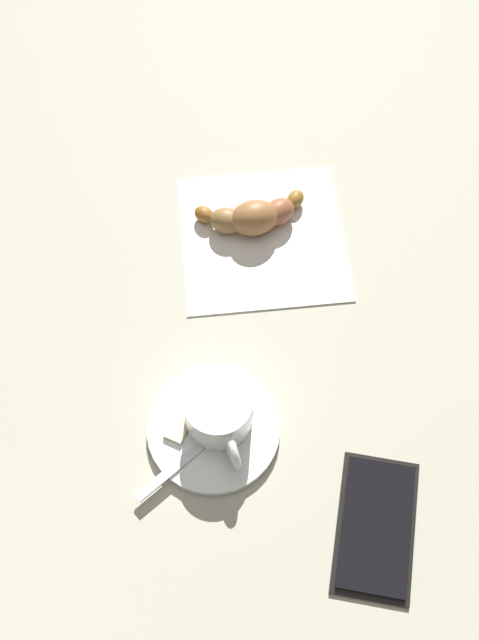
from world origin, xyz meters
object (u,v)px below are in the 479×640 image
sugar_packet (186,412)px  saucer (214,429)px  napkin (262,238)px  croissant (253,216)px  teaspoon (215,434)px  cell_phone (376,526)px  espresso_cup (219,412)px

sugar_packet → saucer: bearing=86.6°
napkin → saucer: bearing=-19.6°
sugar_packet → croissant: bearing=-172.5°
teaspoon → napkin: 0.24m
sugar_packet → napkin: sugar_packet is taller
teaspoon → cell_phone: bearing=53.6°
teaspoon → croissant: croissant is taller
espresso_cup → sugar_packet: (-0.01, -0.03, -0.02)m
espresso_cup → sugar_packet: 0.04m
napkin → espresso_cup: bearing=-18.5°
saucer → croissant: 0.25m
sugar_packet → napkin: (-0.20, 0.10, -0.01)m
espresso_cup → napkin: (-0.21, 0.07, -0.04)m
sugar_packet → napkin: 0.23m
espresso_cup → sugar_packet: size_ratio=1.44×
saucer → espresso_cup: espresso_cup is taller
saucer → sugar_packet: size_ratio=2.06×
saucer → teaspoon: (0.01, 0.00, 0.01)m
teaspoon → cell_phone: teaspoon is taller
croissant → cell_phone: croissant is taller
espresso_cup → teaspoon: espresso_cup is taller
espresso_cup → sugar_packet: espresso_cup is taller
espresso_cup → saucer: bearing=-51.6°
croissant → cell_phone: size_ratio=0.91×
saucer → napkin: bearing=160.4°
espresso_cup → teaspoon: (0.01, -0.01, -0.02)m
espresso_cup → cell_phone: (0.12, 0.13, -0.03)m
cell_phone → napkin: bearing=-169.2°
cell_phone → espresso_cup: bearing=-131.2°
sugar_packet → napkin: bearing=-176.1°
sugar_packet → croissant: 0.24m
teaspoon → cell_phone: (0.10, 0.14, -0.01)m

